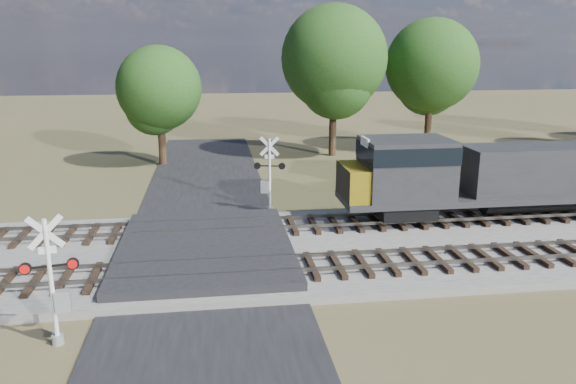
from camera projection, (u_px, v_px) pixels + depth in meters
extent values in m
plane|color=#454826|center=(206.00, 261.00, 22.76)|extent=(160.00, 160.00, 0.00)
cube|color=gray|center=(436.00, 242.00, 24.53)|extent=(140.00, 10.00, 0.30)
cube|color=black|center=(206.00, 260.00, 22.75)|extent=(7.00, 60.00, 0.08)
cube|color=#262628|center=(206.00, 250.00, 23.16)|extent=(7.00, 9.00, 0.62)
cube|color=black|center=(259.00, 269.00, 21.01)|extent=(44.00, 2.60, 0.18)
cube|color=#5D5750|center=(470.00, 261.00, 21.34)|extent=(140.00, 0.08, 0.15)
cube|color=#5D5750|center=(454.00, 248.00, 22.72)|extent=(140.00, 0.08, 0.15)
cube|color=black|center=(250.00, 227.00, 25.80)|extent=(44.00, 2.60, 0.18)
cube|color=#5D5750|center=(422.00, 221.00, 26.13)|extent=(140.00, 0.08, 0.15)
cube|color=#5D5750|center=(411.00, 212.00, 27.50)|extent=(140.00, 0.08, 0.15)
cylinder|color=silver|center=(51.00, 283.00, 16.01)|extent=(0.14, 0.14, 3.86)
cylinder|color=#95989A|center=(58.00, 340.00, 16.47)|extent=(0.35, 0.35, 0.29)
cube|color=silver|center=(45.00, 232.00, 15.61)|extent=(1.00, 0.21, 1.01)
cube|color=silver|center=(45.00, 232.00, 15.61)|extent=(1.00, 0.21, 1.01)
cube|color=silver|center=(47.00, 250.00, 15.75)|extent=(0.48, 0.11, 0.21)
cube|color=black|center=(49.00, 266.00, 15.87)|extent=(1.53, 0.32, 0.06)
cylinder|color=red|center=(25.00, 269.00, 15.69)|extent=(0.36, 0.15, 0.35)
cylinder|color=red|center=(73.00, 264.00, 16.06)|extent=(0.36, 0.15, 0.35)
cube|color=#95989A|center=(62.00, 301.00, 16.23)|extent=(0.48, 0.36, 0.63)
cylinder|color=silver|center=(270.00, 176.00, 28.92)|extent=(0.14, 0.14, 3.90)
cylinder|color=#95989A|center=(270.00, 209.00, 29.38)|extent=(0.35, 0.35, 0.29)
cube|color=silver|center=(269.00, 146.00, 28.52)|extent=(1.01, 0.23, 1.02)
cube|color=silver|center=(269.00, 146.00, 28.52)|extent=(1.01, 0.23, 1.02)
cube|color=silver|center=(270.00, 157.00, 28.65)|extent=(0.48, 0.12, 0.21)
cube|color=black|center=(270.00, 166.00, 28.78)|extent=(1.54, 0.35, 0.06)
cylinder|color=red|center=(282.00, 166.00, 28.75)|extent=(0.36, 0.16, 0.35)
cylinder|color=red|center=(257.00, 166.00, 28.81)|extent=(0.36, 0.16, 0.35)
cube|color=#95989A|center=(265.00, 187.00, 29.08)|extent=(0.49, 0.37, 0.63)
cube|color=#4A2C1F|center=(410.00, 164.00, 34.63)|extent=(4.63, 4.63, 2.68)
cube|color=#2C2C2F|center=(411.00, 141.00, 34.26)|extent=(5.09, 5.09, 0.19)
cylinder|color=black|center=(162.00, 136.00, 40.36)|extent=(0.56, 0.56, 4.26)
sphere|color=#1B3C13|center=(159.00, 88.00, 39.49)|extent=(5.96, 5.96, 5.96)
cylinder|color=black|center=(333.00, 119.00, 43.61)|extent=(0.56, 0.56, 5.76)
sphere|color=#1B3C13|center=(334.00, 58.00, 42.43)|extent=(8.07, 8.07, 8.07)
cylinder|color=black|center=(428.00, 118.00, 46.25)|extent=(0.56, 0.56, 5.31)
sphere|color=#1B3C13|center=(432.00, 65.00, 45.16)|extent=(7.44, 7.44, 7.44)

